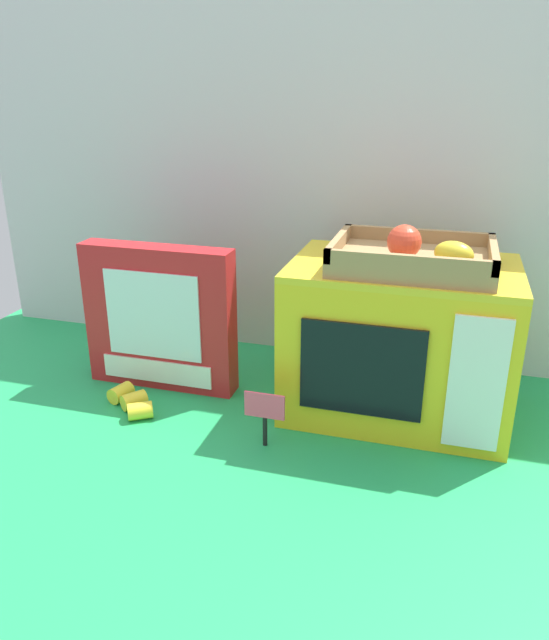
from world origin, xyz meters
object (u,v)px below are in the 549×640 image
object	(u,v)px
food_groups_crate	(414,258)
cookie_set_box	(160,318)
toy_microwave	(399,340)
price_sign	(265,411)
loose_toy_banana	(132,401)

from	to	relation	value
food_groups_crate	cookie_set_box	distance (m)	0.51
toy_microwave	cookie_set_box	world-z (taller)	cookie_set_box
food_groups_crate	cookie_set_box	bearing A→B (deg)	-179.66
toy_microwave	price_sign	xyz separation A→B (m)	(-0.20, -0.19, -0.08)
price_sign	food_groups_crate	bearing A→B (deg)	37.76
toy_microwave	cookie_set_box	xyz separation A→B (m)	(-0.47, -0.03, 0.00)
cookie_set_box	price_sign	distance (m)	0.32
food_groups_crate	cookie_set_box	size ratio (longest dim) A/B	0.87
food_groups_crate	cookie_set_box	xyz separation A→B (m)	(-0.48, -0.00, -0.16)
toy_microwave	loose_toy_banana	size ratio (longest dim) A/B	3.35
cookie_set_box	toy_microwave	bearing A→B (deg)	3.87
cookie_set_box	loose_toy_banana	xyz separation A→B (m)	(-0.01, -0.11, -0.13)
toy_microwave	price_sign	bearing A→B (deg)	-135.51
toy_microwave	loose_toy_banana	distance (m)	0.52
food_groups_crate	toy_microwave	bearing A→B (deg)	118.91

